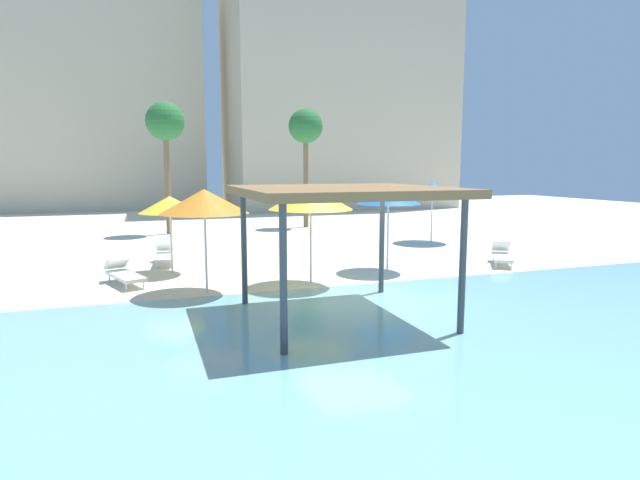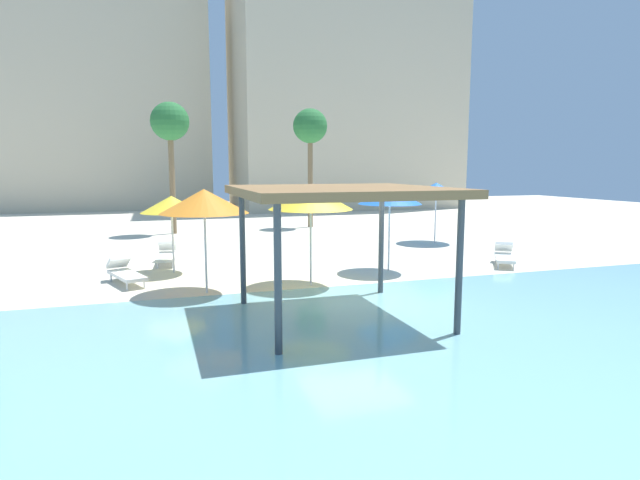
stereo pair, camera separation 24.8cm
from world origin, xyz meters
name	(u,v)px [view 2 (the right image)]	position (x,y,z in m)	size (l,w,h in m)	color
ground_plane	(355,300)	(0.00, 0.00, 0.00)	(80.00, 80.00, 0.00)	beige
lagoon_water	(477,379)	(0.00, -5.25, 0.02)	(44.00, 13.50, 0.04)	#7AB7C1
shade_pavilion	(340,195)	(-0.91, -1.38, 2.76)	(4.38, 4.38, 2.93)	#42474C
beach_umbrella_orange_0	(204,201)	(-3.48, 2.03, 2.47)	(2.35, 2.35, 2.79)	silver
beach_umbrella_blue_1	(436,190)	(7.26, 8.46, 2.36)	(2.35, 2.35, 2.68)	silver
beach_umbrella_yellow_2	(171,204)	(-4.21, 5.12, 2.19)	(1.94, 1.94, 2.46)	silver
beach_umbrella_blue_3	(390,195)	(2.47, 3.21, 2.46)	(2.05, 2.05, 2.75)	silver
beach_umbrella_yellow_4	(311,198)	(-0.54, 2.03, 2.51)	(2.39, 2.39, 2.84)	silver
lounge_chair_0	(504,255)	(6.77, 2.95, 0.33)	(1.56, 1.91, 0.74)	white
lounge_chair_1	(125,272)	(-5.63, 3.89, 0.33)	(1.22, 1.99, 0.74)	white
lounge_chair_2	(167,254)	(-4.37, 6.82, 0.33)	(0.77, 1.94, 0.74)	white
palm_tree_0	(310,129)	(3.73, 16.08, 5.46)	(1.90, 1.90, 6.58)	brown
palm_tree_2	(170,125)	(-3.76, 15.41, 5.45)	(1.90, 1.90, 6.57)	brown
hotel_block_0	(106,96)	(-8.09, 36.69, 9.37)	(16.18, 11.94, 18.75)	beige
hotel_block_1	(343,78)	(10.93, 30.09, 10.76)	(18.07, 9.75, 21.51)	beige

